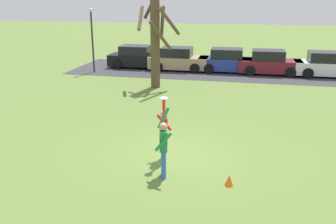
# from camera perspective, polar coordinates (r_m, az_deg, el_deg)

# --- Properties ---
(ground_plane) EXTENTS (120.00, 120.00, 0.00)m
(ground_plane) POSITION_cam_1_polar(r_m,az_deg,el_deg) (12.15, 0.80, -6.87)
(ground_plane) COLOR olive
(person_catcher) EXTENTS (0.49, 0.58, 2.08)m
(person_catcher) POSITION_cam_1_polar(r_m,az_deg,el_deg) (11.58, -0.62, -2.86)
(person_catcher) COLOR silver
(person_catcher) RESTS_ON ground_plane
(person_defender) EXTENTS (0.52, 0.61, 2.04)m
(person_defender) POSITION_cam_1_polar(r_m,az_deg,el_deg) (10.48, -0.70, -5.12)
(person_defender) COLOR #3366B7
(person_defender) RESTS_ON ground_plane
(frisbee_disc) EXTENTS (0.24, 0.24, 0.02)m
(frisbee_disc) POSITION_cam_1_polar(r_m,az_deg,el_deg) (11.02, -0.65, 2.14)
(frisbee_disc) COLOR white
(frisbee_disc) RESTS_ON person_catcher
(parked_car_black) EXTENTS (4.11, 2.06, 1.59)m
(parked_car_black) POSITION_cam_1_polar(r_m,az_deg,el_deg) (27.18, -4.77, 8.40)
(parked_car_black) COLOR black
(parked_car_black) RESTS_ON ground_plane
(parked_car_tan) EXTENTS (4.11, 2.06, 1.59)m
(parked_car_tan) POSITION_cam_1_polar(r_m,az_deg,el_deg) (26.13, 1.59, 8.08)
(parked_car_tan) COLOR tan
(parked_car_tan) RESTS_ON ground_plane
(parked_car_blue) EXTENTS (4.11, 2.06, 1.59)m
(parked_car_blue) POSITION_cam_1_polar(r_m,az_deg,el_deg) (25.83, 9.29, 7.75)
(parked_car_blue) COLOR #233893
(parked_car_blue) RESTS_ON ground_plane
(parked_car_maroon) EXTENTS (4.11, 2.06, 1.59)m
(parked_car_maroon) POSITION_cam_1_polar(r_m,az_deg,el_deg) (25.67, 15.39, 7.29)
(parked_car_maroon) COLOR maroon
(parked_car_maroon) RESTS_ON ground_plane
(parked_car_white) EXTENTS (4.11, 2.06, 1.59)m
(parked_car_white) POSITION_cam_1_polar(r_m,az_deg,el_deg) (26.10, 23.33, 6.65)
(parked_car_white) COLOR white
(parked_car_white) RESTS_ON ground_plane
(parking_strip) EXTENTS (21.53, 6.40, 0.01)m
(parking_strip) POSITION_cam_1_polar(r_m,az_deg,el_deg) (25.94, 9.05, 6.18)
(parking_strip) COLOR #38383D
(parking_strip) RESTS_ON ground_plane
(bare_tree_tall) EXTENTS (2.31, 2.06, 5.77)m
(bare_tree_tall) POSITION_cam_1_polar(r_m,az_deg,el_deg) (20.77, -1.92, 11.17)
(bare_tree_tall) COLOR brown
(bare_tree_tall) RESTS_ON ground_plane
(lamppost_by_lot) EXTENTS (0.28, 0.28, 4.26)m
(lamppost_by_lot) POSITION_cam_1_polar(r_m,az_deg,el_deg) (25.69, -11.66, 11.75)
(lamppost_by_lot) COLOR #2D2D33
(lamppost_by_lot) RESTS_ON ground_plane
(field_cone_orange) EXTENTS (0.26, 0.26, 0.32)m
(field_cone_orange) POSITION_cam_1_polar(r_m,az_deg,el_deg) (10.47, 9.44, -10.37)
(field_cone_orange) COLOR orange
(field_cone_orange) RESTS_ON ground_plane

